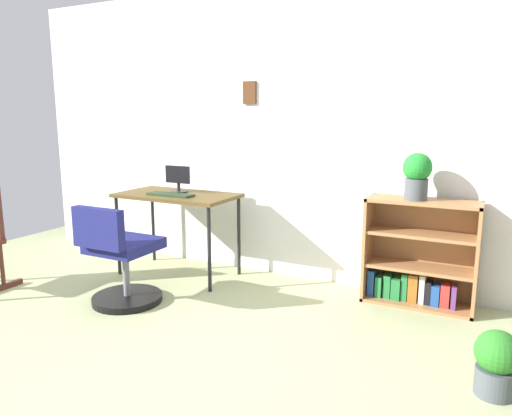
# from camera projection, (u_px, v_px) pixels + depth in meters

# --- Properties ---
(ground_plane) EXTENTS (6.24, 6.24, 0.00)m
(ground_plane) POSITION_uv_depth(u_px,v_px,m) (101.00, 388.00, 2.51)
(ground_plane) COLOR #A3AC7B
(wall_back) EXTENTS (5.20, 0.12, 2.46)m
(wall_back) POSITION_uv_depth(u_px,v_px,m) (276.00, 133.00, 4.16)
(wall_back) COLOR silver
(wall_back) RESTS_ON ground_plane
(desk) EXTENTS (1.02, 0.56, 0.72)m
(desk) POSITION_uv_depth(u_px,v_px,m) (177.00, 201.00, 4.17)
(desk) COLOR #523E1C
(desk) RESTS_ON ground_plane
(monitor) EXTENTS (0.24, 0.15, 0.23)m
(monitor) POSITION_uv_depth(u_px,v_px,m) (178.00, 179.00, 4.21)
(monitor) COLOR #262628
(monitor) RESTS_ON desk
(keyboard) EXTENTS (0.41, 0.13, 0.02)m
(keyboard) POSITION_uv_depth(u_px,v_px,m) (170.00, 195.00, 4.06)
(keyboard) COLOR #22341C
(keyboard) RESTS_ON desk
(office_chair) EXTENTS (0.52, 0.55, 0.77)m
(office_chair) POSITION_uv_depth(u_px,v_px,m) (120.00, 262.00, 3.56)
(office_chair) COLOR black
(office_chair) RESTS_ON ground_plane
(bookshelf_low) EXTENTS (0.79, 0.30, 0.79)m
(bookshelf_low) POSITION_uv_depth(u_px,v_px,m) (419.00, 258.00, 3.59)
(bookshelf_low) COLOR #9E6C41
(bookshelf_low) RESTS_ON ground_plane
(potted_plant_on_shelf) EXTENTS (0.20, 0.20, 0.34)m
(potted_plant_on_shelf) POSITION_uv_depth(u_px,v_px,m) (417.00, 174.00, 3.44)
(potted_plant_on_shelf) COLOR #474C51
(potted_plant_on_shelf) RESTS_ON bookshelf_low
(potted_plant_floor) EXTENTS (0.22, 0.22, 0.34)m
(potted_plant_floor) POSITION_uv_depth(u_px,v_px,m) (497.00, 362.00, 2.42)
(potted_plant_floor) COLOR #474C51
(potted_plant_floor) RESTS_ON ground_plane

